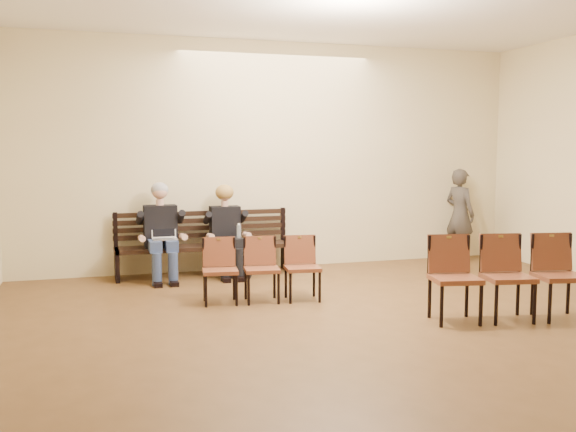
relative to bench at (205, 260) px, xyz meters
name	(u,v)px	position (x,y,z in m)	size (l,w,h in m)	color
ground	(440,370)	(1.19, -4.65, -0.23)	(10.00, 10.00, 0.00)	brown
room_walls	(402,75)	(1.19, -3.86, 2.31)	(8.02, 10.01, 3.51)	beige
bench	(205,260)	(0.00, 0.00, 0.00)	(2.60, 0.90, 0.45)	black
seated_man	(161,231)	(-0.64, -0.12, 0.47)	(0.57, 0.80, 1.38)	black
seated_woman	(226,234)	(0.30, -0.12, 0.40)	(0.54, 0.74, 1.24)	black
laptop	(165,241)	(-0.61, -0.30, 0.35)	(0.34, 0.27, 0.25)	silver
water_bottle	(239,240)	(0.44, -0.33, 0.33)	(0.06, 0.06, 0.21)	silver
bag	(238,267)	(0.43, -0.28, -0.08)	(0.39, 0.27, 0.29)	black
passerby	(460,207)	(4.33, 0.10, 0.65)	(0.64, 0.42, 1.76)	#3D3832
chair_row_front	(262,270)	(0.38, -1.85, 0.17)	(1.43, 0.43, 0.79)	brown
chair_row_back	(508,278)	(2.71, -3.46, 0.24)	(1.68, 0.51, 0.94)	brown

